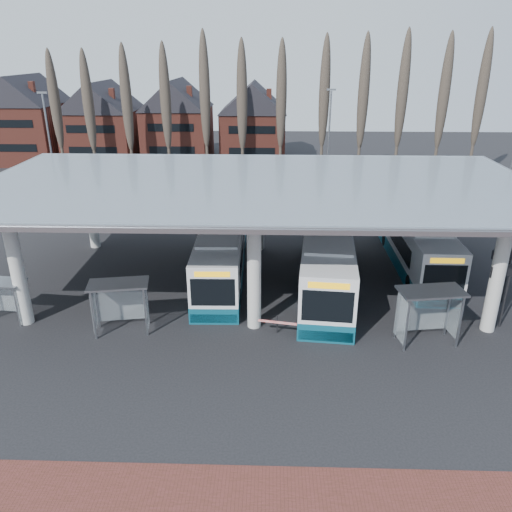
{
  "coord_description": "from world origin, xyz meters",
  "views": [
    {
      "loc": [
        0.78,
        -20.14,
        13.33
      ],
      "look_at": [
        -0.04,
        7.0,
        2.08
      ],
      "focal_mm": 35.0,
      "sensor_mm": 36.0,
      "label": 1
    }
  ],
  "objects_px": {
    "bus_2": "(327,259)",
    "shelter_0": "(3,291)",
    "bus_1": "(222,252)",
    "bus_3": "(415,242)",
    "shelter_1": "(120,295)",
    "shelter_2": "(428,303)"
  },
  "relations": [
    {
      "from": "bus_2",
      "to": "shelter_0",
      "type": "height_order",
      "value": "bus_2"
    },
    {
      "from": "bus_1",
      "to": "bus_3",
      "type": "xyz_separation_m",
      "value": [
        12.59,
        2.12,
        0.0
      ]
    },
    {
      "from": "shelter_0",
      "to": "shelter_1",
      "type": "xyz_separation_m",
      "value": [
        6.46,
        -0.87,
        0.3
      ]
    },
    {
      "from": "bus_3",
      "to": "shelter_0",
      "type": "bearing_deg",
      "value": -160.32
    },
    {
      "from": "bus_3",
      "to": "shelter_0",
      "type": "distance_m",
      "value": 24.88
    },
    {
      "from": "bus_1",
      "to": "bus_2",
      "type": "relative_size",
      "value": 0.92
    },
    {
      "from": "bus_2",
      "to": "shelter_2",
      "type": "xyz_separation_m",
      "value": [
        4.23,
        -6.26,
        0.35
      ]
    },
    {
      "from": "bus_2",
      "to": "bus_3",
      "type": "distance_m",
      "value": 6.98
    },
    {
      "from": "bus_2",
      "to": "bus_3",
      "type": "xyz_separation_m",
      "value": [
        6.17,
        3.27,
        -0.12
      ]
    },
    {
      "from": "bus_3",
      "to": "shelter_2",
      "type": "xyz_separation_m",
      "value": [
        -1.94,
        -9.53,
        0.47
      ]
    },
    {
      "from": "bus_3",
      "to": "shelter_1",
      "type": "xyz_separation_m",
      "value": [
        -17.08,
        -8.93,
        0.37
      ]
    },
    {
      "from": "bus_1",
      "to": "shelter_2",
      "type": "relative_size",
      "value": 3.76
    },
    {
      "from": "bus_2",
      "to": "bus_3",
      "type": "relative_size",
      "value": 1.09
    },
    {
      "from": "shelter_0",
      "to": "shelter_1",
      "type": "distance_m",
      "value": 6.53
    },
    {
      "from": "bus_3",
      "to": "shelter_1",
      "type": "bearing_deg",
      "value": -151.61
    },
    {
      "from": "bus_2",
      "to": "shelter_1",
      "type": "bearing_deg",
      "value": -147.11
    },
    {
      "from": "shelter_2",
      "to": "shelter_1",
      "type": "bearing_deg",
      "value": 169.19
    },
    {
      "from": "shelter_1",
      "to": "shelter_2",
      "type": "distance_m",
      "value": 15.15
    },
    {
      "from": "bus_2",
      "to": "shelter_2",
      "type": "height_order",
      "value": "bus_2"
    },
    {
      "from": "bus_3",
      "to": "bus_1",
      "type": "bearing_deg",
      "value": -169.64
    },
    {
      "from": "bus_1",
      "to": "shelter_1",
      "type": "height_order",
      "value": "bus_1"
    },
    {
      "from": "shelter_2",
      "to": "bus_2",
      "type": "bearing_deg",
      "value": 115.5
    }
  ]
}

